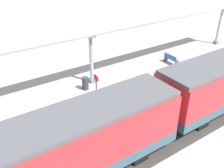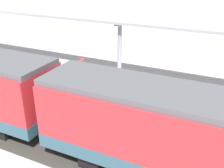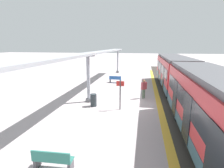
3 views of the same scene
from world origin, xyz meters
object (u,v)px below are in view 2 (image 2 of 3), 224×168
Objects in this scene: canopy_pillar_second at (120,52)px; platform_info_sign at (82,72)px; train_near_carriage at (196,140)px; trash_bin at (102,74)px; passenger_waiting_near_edge at (115,97)px; bench_near_end at (19,62)px.

platform_info_sign is (-2.80, 1.26, -0.63)m from canopy_pillar_second.
train_near_carriage is 11.78× the size of trash_bin.
passenger_waiting_near_edge is at bearing -119.17° from platform_info_sign.
platform_info_sign is at bearing -103.62° from bench_near_end.
canopy_pillar_second is 8.10m from bench_near_end.
train_near_carriage is 9.74m from canopy_pillar_second.
passenger_waiting_near_edge is at bearing -158.63° from canopy_pillar_second.
canopy_pillar_second is 2.54× the size of bench_near_end.
train_near_carriage is at bearing -114.32° from bench_near_end.
passenger_waiting_near_edge is (-1.68, -3.01, -0.27)m from platform_info_sign.
platform_info_sign is 1.30× the size of passenger_waiting_near_edge.
platform_info_sign reaches higher than trash_bin.
canopy_pillar_second is (7.54, 6.17, 0.13)m from train_near_carriage.
canopy_pillar_second is at bearing 21.37° from passenger_waiting_near_edge.
canopy_pillar_second reaches higher than platform_info_sign.
train_near_carriage is at bearing -140.71° from canopy_pillar_second.
bench_near_end is 1.57× the size of trash_bin.
platform_info_sign reaches higher than passenger_waiting_near_edge.
bench_near_end is 0.69× the size of platform_info_sign.
train_near_carriage reaches higher than bench_near_end.
canopy_pillar_second reaches higher than train_near_carriage.
passenger_waiting_near_edge is (-3.28, -9.62, 0.62)m from bench_near_end.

